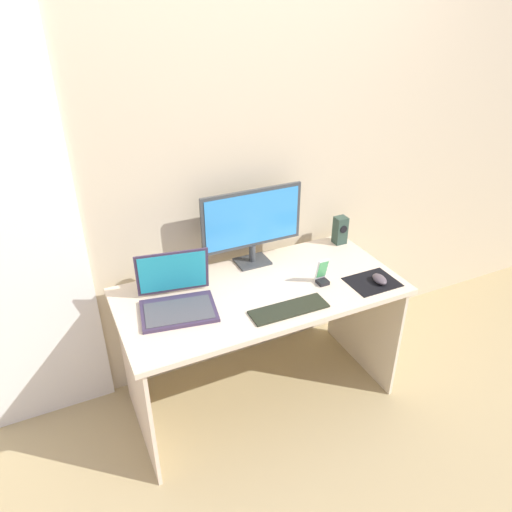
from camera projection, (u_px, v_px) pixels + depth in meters
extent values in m
plane|color=tan|center=(260.00, 394.00, 2.76)|extent=(8.00, 8.00, 0.00)
cube|color=#C5B696|center=(226.00, 164.00, 2.48)|extent=(6.00, 0.04, 2.50)
cube|color=beige|center=(261.00, 291.00, 2.41)|extent=(1.43, 0.69, 0.03)
cube|color=beige|center=(136.00, 386.00, 2.34)|extent=(0.02, 0.65, 0.69)
cube|color=beige|center=(363.00, 315.00, 2.84)|extent=(0.02, 0.65, 0.69)
cube|color=#373B3D|center=(252.00, 261.00, 2.64)|extent=(0.18, 0.14, 0.01)
cylinder|color=#373B3D|center=(252.00, 253.00, 2.61)|extent=(0.04, 0.04, 0.09)
cube|color=#373B3D|center=(252.00, 218.00, 2.51)|extent=(0.57, 0.02, 0.32)
cube|color=#338CD8|center=(253.00, 219.00, 2.50)|extent=(0.53, 0.00, 0.28)
cube|color=#2B4236|center=(340.00, 230.00, 2.80)|extent=(0.07, 0.06, 0.17)
cylinder|color=black|center=(344.00, 229.00, 2.77)|extent=(0.04, 0.00, 0.04)
cube|color=#3A2D46|center=(179.00, 311.00, 2.23)|extent=(0.38, 0.30, 0.02)
cube|color=#47474C|center=(179.00, 311.00, 2.21)|extent=(0.34, 0.24, 0.00)
cube|color=#3A2D46|center=(173.00, 272.00, 2.29)|extent=(0.35, 0.11, 0.24)
cube|color=#26A5BF|center=(173.00, 272.00, 2.29)|extent=(0.32, 0.09, 0.21)
sphere|color=silver|center=(155.00, 275.00, 2.39)|extent=(0.15, 0.15, 0.15)
cube|color=black|center=(289.00, 309.00, 2.25)|extent=(0.38, 0.13, 0.01)
cube|color=black|center=(372.00, 282.00, 2.46)|extent=(0.25, 0.20, 0.00)
ellipsoid|color=#4E444B|center=(380.00, 279.00, 2.45)|extent=(0.07, 0.11, 0.04)
cube|color=black|center=(323.00, 282.00, 2.45)|extent=(0.06, 0.05, 0.02)
cube|color=silver|center=(322.00, 269.00, 2.42)|extent=(0.06, 0.04, 0.12)
cube|color=#4CB266|center=(323.00, 270.00, 2.42)|extent=(0.05, 0.02, 0.10)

